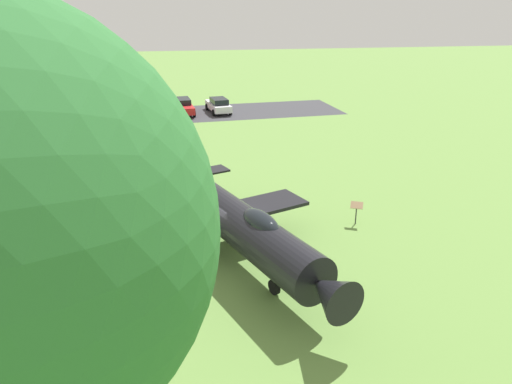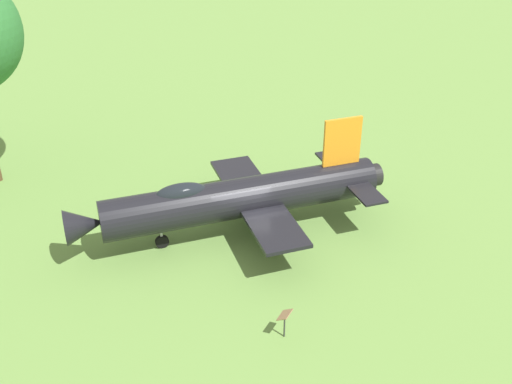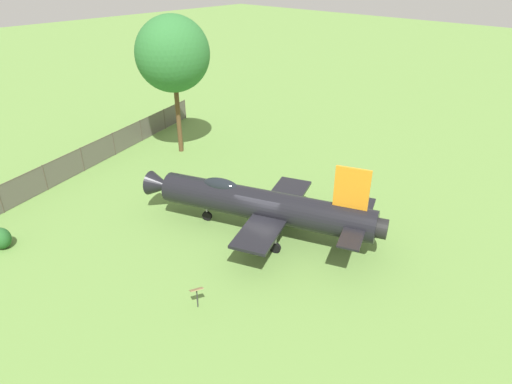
# 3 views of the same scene
# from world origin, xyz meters

# --- Properties ---
(ground_plane) EXTENTS (200.00, 200.00, 0.00)m
(ground_plane) POSITION_xyz_m (0.00, 0.00, 0.00)
(ground_plane) COLOR #668E42
(parking_strip) EXTENTS (44.84, 10.76, 0.00)m
(parking_strip) POSITION_xyz_m (7.02, -28.86, 0.00)
(parking_strip) COLOR #38383D
(parking_strip) RESTS_ON ground_plane
(display_jet) EXTENTS (8.57, 13.86, 4.96)m
(display_jet) POSITION_xyz_m (-0.14, 0.37, 1.86)
(display_jet) COLOR black
(display_jet) RESTS_ON ground_plane
(info_plaque) EXTENTS (0.71, 0.61, 1.14)m
(info_plaque) POSITION_xyz_m (-6.65, -1.84, 0.85)
(info_plaque) COLOR #333333
(info_plaque) RESTS_ON ground_plane
(parked_car_white) EXTENTS (2.41, 4.75, 1.49)m
(parked_car_white) POSITION_xyz_m (-2.75, -29.38, 0.77)
(parked_car_white) COLOR silver
(parked_car_white) RESTS_ON ground_plane
(parked_car_red) EXTENTS (2.30, 4.85, 1.51)m
(parked_car_red) POSITION_xyz_m (0.82, -29.34, 0.78)
(parked_car_red) COLOR red
(parked_car_red) RESTS_ON ground_plane
(parked_car_gray) EXTENTS (2.18, 4.11, 1.58)m
(parked_car_gray) POSITION_xyz_m (4.80, -28.91, 0.81)
(parked_car_gray) COLOR slate
(parked_car_gray) RESTS_ON ground_plane
(parked_car_silver) EXTENTS (2.51, 4.27, 1.43)m
(parked_car_silver) POSITION_xyz_m (9.19, -28.80, 0.75)
(parked_car_silver) COLOR #B2B5BA
(parked_car_silver) RESTS_ON ground_plane
(parked_car_green) EXTENTS (2.31, 4.34, 1.49)m
(parked_car_green) POSITION_xyz_m (12.47, -28.60, 0.77)
(parked_car_green) COLOR #1E6B3D
(parked_car_green) RESTS_ON ground_plane
(parked_car_yellow) EXTENTS (2.00, 4.14, 1.51)m
(parked_car_yellow) POSITION_xyz_m (17.08, -28.30, 0.78)
(parked_car_yellow) COLOR gold
(parked_car_yellow) RESTS_ON ground_plane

